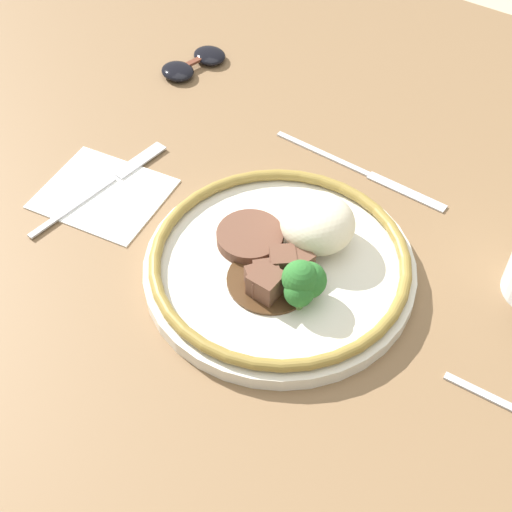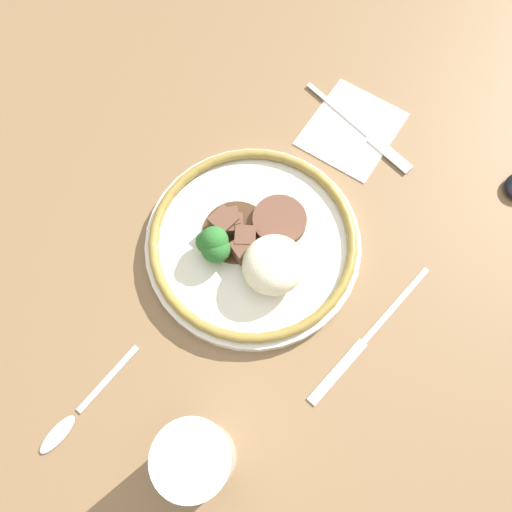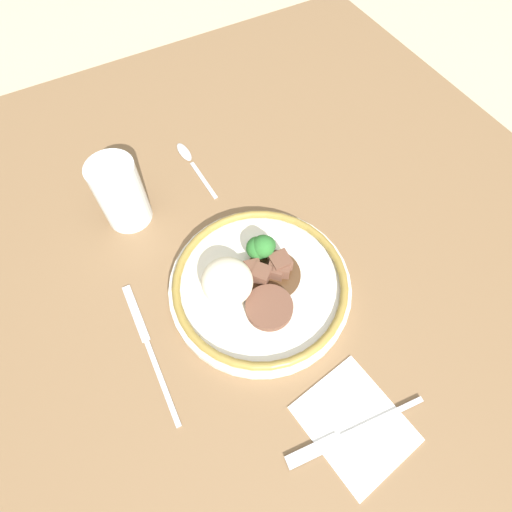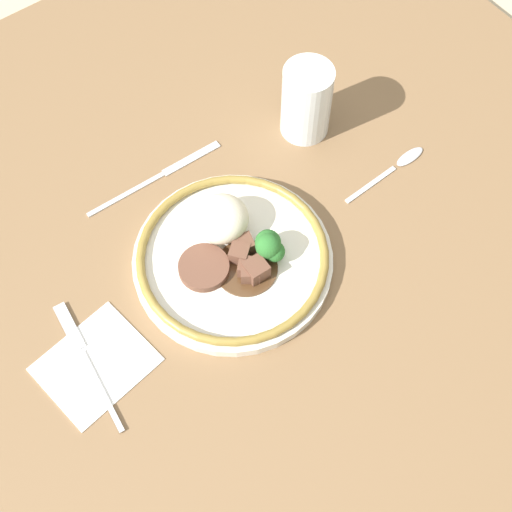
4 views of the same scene
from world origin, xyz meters
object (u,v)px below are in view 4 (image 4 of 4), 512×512
(plate, at_px, (233,254))
(juice_glass, at_px, (306,105))
(fork, at_px, (83,353))
(knife, at_px, (160,176))
(spoon, at_px, (400,163))

(plate, bearing_deg, juice_glass, 28.86)
(fork, xyz_separation_m, knife, (0.23, 0.17, -0.00))
(plate, distance_m, knife, 0.18)
(plate, height_order, fork, plate)
(juice_glass, bearing_deg, knife, 166.15)
(plate, bearing_deg, spoon, -3.28)
(fork, xyz_separation_m, spoon, (0.52, -0.02, -0.00))
(juice_glass, distance_m, fork, 0.47)
(knife, bearing_deg, fork, -141.28)
(juice_glass, height_order, knife, juice_glass)
(fork, relative_size, spoon, 1.28)
(plate, xyz_separation_m, fork, (-0.23, 0.01, -0.02))
(fork, bearing_deg, knife, -47.04)
(juice_glass, relative_size, fork, 0.61)
(plate, relative_size, knife, 1.22)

